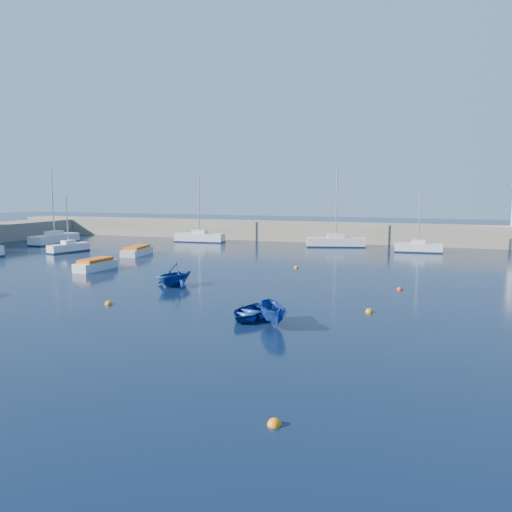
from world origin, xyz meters
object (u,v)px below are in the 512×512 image
(motorboat_2, at_px, (137,251))
(dinghy_left, at_px, (174,274))
(sailboat_6, at_px, (336,242))
(dinghy_center, at_px, (250,312))
(sailboat_7, at_px, (418,247))
(sailboat_4, at_px, (55,239))
(sailboat_3, at_px, (69,247))
(motorboat_1, at_px, (96,265))
(sailboat_5, at_px, (200,237))
(dinghy_right, at_px, (273,314))

(motorboat_2, distance_m, dinghy_left, 19.16)
(sailboat_6, xyz_separation_m, dinghy_center, (1.90, -36.70, -0.26))
(sailboat_7, bearing_deg, sailboat_4, 92.74)
(sailboat_6, bearing_deg, dinghy_left, 151.90)
(sailboat_4, bearing_deg, sailboat_3, -40.39)
(motorboat_1, bearing_deg, sailboat_6, 59.72)
(motorboat_2, relative_size, dinghy_left, 1.53)
(motorboat_1, bearing_deg, sailboat_5, 97.46)
(sailboat_4, relative_size, motorboat_1, 2.23)
(dinghy_center, bearing_deg, sailboat_6, 99.05)
(dinghy_center, xyz_separation_m, dinghy_left, (-8.53, 7.00, 0.50))
(sailboat_3, distance_m, dinghy_right, 38.45)
(sailboat_4, xyz_separation_m, sailboat_6, (36.05, 8.54, -0.03))
(sailboat_5, distance_m, motorboat_2, 14.81)
(sailboat_4, xyz_separation_m, dinghy_left, (29.41, -21.16, 0.22))
(sailboat_3, bearing_deg, sailboat_4, 153.45)
(sailboat_6, bearing_deg, sailboat_7, -119.71)
(sailboat_6, height_order, dinghy_left, sailboat_6)
(sailboat_5, height_order, dinghy_right, sailboat_5)
(sailboat_3, bearing_deg, motorboat_1, -27.19)
(dinghy_center, bearing_deg, dinghy_right, -22.95)
(sailboat_7, height_order, motorboat_1, sailboat_7)
(sailboat_7, relative_size, dinghy_center, 1.94)
(sailboat_4, xyz_separation_m, sailboat_7, (45.97, 6.02, -0.09))
(sailboat_5, xyz_separation_m, sailboat_6, (18.66, 0.36, -0.02))
(sailboat_4, bearing_deg, dinghy_center, -36.10)
(sailboat_4, height_order, motorboat_1, sailboat_4)
(sailboat_5, bearing_deg, dinghy_center, -154.35)
(dinghy_right, bearing_deg, sailboat_6, 66.89)
(sailboat_5, height_order, dinghy_center, sailboat_5)
(sailboat_6, bearing_deg, motorboat_1, 130.89)
(sailboat_4, distance_m, motorboat_2, 18.18)
(sailboat_3, xyz_separation_m, dinghy_right, (31.48, -22.07, 0.06))
(sailboat_3, distance_m, sailboat_5, 17.79)
(motorboat_2, relative_size, dinghy_right, 1.65)
(sailboat_3, relative_size, sailboat_4, 0.67)
(sailboat_3, relative_size, dinghy_right, 2.11)
(motorboat_2, xyz_separation_m, dinghy_center, (21.02, -21.53, -0.10))
(sailboat_4, bearing_deg, motorboat_2, -20.92)
(sailboat_5, relative_size, sailboat_6, 0.95)
(sailboat_6, distance_m, motorboat_2, 24.41)
(motorboat_2, distance_m, dinghy_center, 30.09)
(sailboat_3, height_order, dinghy_center, sailboat_3)
(sailboat_5, xyz_separation_m, dinghy_center, (20.56, -36.33, -0.28))
(motorboat_2, height_order, dinghy_left, dinghy_left)
(motorboat_1, distance_m, dinghy_right, 23.76)
(sailboat_7, xyz_separation_m, motorboat_1, (-26.78, -22.85, -0.08))
(motorboat_1, distance_m, dinghy_left, 11.10)
(sailboat_6, xyz_separation_m, dinghy_left, (-6.64, -29.70, 0.25))
(sailboat_3, height_order, dinghy_right, sailboat_3)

